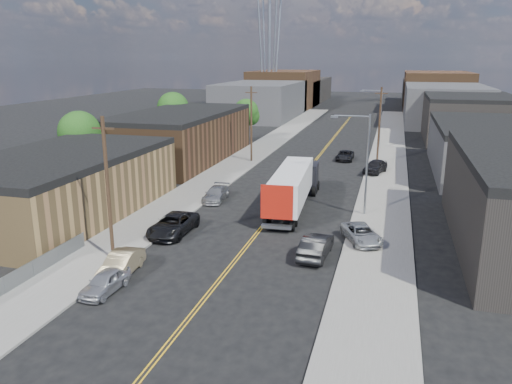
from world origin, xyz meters
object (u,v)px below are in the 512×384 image
Objects in this scene: car_left_a at (105,282)px; car_left_c at (173,225)px; car_left_b at (121,264)px; car_right_lot_c at (375,166)px; car_right_oncoming at (316,246)px; car_ahead_truck at (345,155)px; car_left_d at (216,194)px; car_right_lot_a at (361,234)px; semi_truck at (295,184)px.

car_left_a is 0.68× the size of car_left_c.
car_left_b is 36.95m from car_right_lot_c.
car_right_oncoming is 35.14m from car_ahead_truck.
car_left_b is at bearing 101.23° from car_left_a.
car_left_b is 18.00m from car_left_d.
car_left_b reaches higher than car_left_a.
car_left_c is 1.24× the size of car_right_lot_a.
semi_truck is at bearing -67.98° from car_right_oncoming.
car_right_lot_a is (14.60, -8.15, 0.12)m from car_left_d.
car_right_oncoming is (11.70, 6.37, 0.06)m from car_left_b.
car_left_b is at bearing 32.32° from car_right_oncoming.
car_left_d is (0.00, 18.00, -0.07)m from car_left_b.
car_right_lot_c is at bearing -92.27° from car_right_oncoming.
car_left_d is 25.62m from car_ahead_truck.
car_left_a is 18.83m from car_right_lot_a.
car_left_b reaches higher than car_ahead_truck.
car_left_d is at bearing 175.47° from semi_truck.
car_left_d is at bearing -112.60° from car_ahead_truck.
car_right_lot_c is (14.60, 33.94, 0.21)m from car_left_b.
car_right_lot_c is 8.70m from car_ahead_truck.
semi_truck is 17.46m from car_right_lot_c.
car_ahead_truck is at bearing 136.19° from car_right_lot_c.
semi_truck is at bearing 61.15° from car_left_b.
car_left_a is at bearing -87.89° from car_left_c.
car_left_b is 17.61m from car_right_lot_a.
car_left_b reaches higher than car_right_lot_a.
car_left_a is at bearing -92.32° from car_left_d.
semi_truck is 3.40× the size of car_left_b.
car_left_b is (-7.90, -17.87, -1.52)m from semi_truck.
car_left_c is at bearing -103.10° from car_right_lot_c.
car_left_b is (-0.36, 2.46, 0.08)m from car_left_a.
car_left_b is 0.96× the size of car_right_lot_c.
car_right_lot_a is (14.60, 1.85, -0.00)m from car_left_c.
car_left_a reaches higher than car_ahead_truck.
car_left_c is 29.77m from car_right_lot_c.
car_left_a is 20.47m from car_left_d.
car_left_b is at bearing -97.01° from car_right_lot_c.
car_left_d is 0.98× the size of car_right_lot_c.
car_left_a is 0.84× the size of car_left_d.
car_right_oncoming reaches higher than car_left_b.
car_right_oncoming reaches higher than car_left_d.
car_left_a is 0.82× the size of car_ahead_truck.
car_left_c is 14.72m from car_right_lot_a.
car_ahead_truck is (10.26, 41.48, -0.09)m from car_left_b.
semi_truck is 23.78m from car_ahead_truck.
car_right_lot_a is at bearing -73.73° from car_right_lot_c.
semi_truck reaches higher than car_right_lot_c.
car_left_b is 0.98× the size of car_right_lot_a.
semi_truck is at bearing 105.64° from car_right_lot_a.
car_left_c is at bearing -93.33° from car_left_d.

